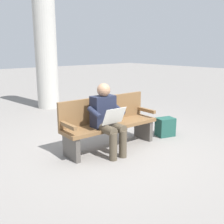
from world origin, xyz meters
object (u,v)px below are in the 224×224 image
at_px(person_seated, 107,117).
at_px(support_pillar, 46,47).
at_px(bench_near, 108,122).
at_px(backpack, 165,127).

xyz_separation_m(person_seated, support_pillar, (-0.98, -3.92, 1.12)).
bearing_deg(bench_near, backpack, 170.46).
distance_m(person_seated, support_pillar, 4.19).
relative_size(bench_near, support_pillar, 0.52).
height_order(bench_near, person_seated, person_seated).
distance_m(bench_near, backpack, 1.32).
bearing_deg(support_pillar, bench_near, 78.29).
xyz_separation_m(bench_near, person_seated, (0.21, 0.22, 0.17)).
bearing_deg(bench_near, person_seated, 48.81).
bearing_deg(support_pillar, person_seated, 75.96).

